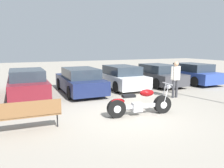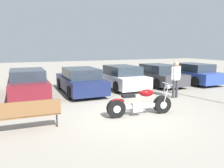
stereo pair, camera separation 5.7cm
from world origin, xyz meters
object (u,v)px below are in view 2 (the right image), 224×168
(motorcycle, at_px, (139,104))
(person_standing, at_px, (176,76))
(parked_car_blue, at_px, (191,74))
(park_bench, at_px, (28,113))
(parked_car_white, at_px, (121,77))
(parked_car_dark_grey, at_px, (157,75))
(parked_car_navy, at_px, (80,81))
(parked_car_maroon, at_px, (28,83))

(motorcycle, xyz_separation_m, person_standing, (2.91, 1.65, 0.60))
(parked_car_blue, bearing_deg, person_standing, -141.56)
(parked_car_blue, xyz_separation_m, person_standing, (-3.80, -3.02, 0.39))
(parked_car_blue, bearing_deg, park_bench, -155.41)
(parked_car_white, bearing_deg, person_standing, -69.58)
(park_bench, xyz_separation_m, person_standing, (6.50, 1.70, 0.46))
(parked_car_dark_grey, bearing_deg, park_bench, -147.14)
(parked_car_white, relative_size, parked_car_blue, 1.00)
(parked_car_navy, bearing_deg, park_bench, -120.89)
(parked_car_white, distance_m, parked_car_blue, 5.05)
(motorcycle, bearing_deg, parked_car_navy, 100.48)
(parked_car_navy, relative_size, person_standing, 2.49)
(parked_car_blue, bearing_deg, parked_car_maroon, 178.36)
(parked_car_blue, bearing_deg, parked_car_navy, -179.08)
(parked_car_blue, relative_size, park_bench, 2.34)
(motorcycle, height_order, parked_car_white, parked_car_white)
(parked_car_navy, distance_m, person_standing, 4.76)
(motorcycle, height_order, parked_car_maroon, parked_car_maroon)
(parked_car_white, height_order, park_bench, parked_car_white)
(parked_car_white, xyz_separation_m, parked_car_blue, (5.04, -0.30, 0.00))
(motorcycle, xyz_separation_m, parked_car_dark_grey, (4.20, 4.98, 0.21))
(person_standing, bearing_deg, park_bench, -165.38)
(parked_car_maroon, height_order, parked_car_blue, same)
(parked_car_maroon, distance_m, parked_car_blue, 10.08)
(parked_car_dark_grey, distance_m, person_standing, 3.59)
(parked_car_maroon, relative_size, park_bench, 2.34)
(parked_car_blue, bearing_deg, parked_car_white, 176.64)
(parked_car_blue, distance_m, person_standing, 4.87)
(motorcycle, height_order, parked_car_navy, parked_car_navy)
(parked_car_navy, bearing_deg, parked_car_white, 9.40)
(parked_car_white, bearing_deg, parked_car_blue, -3.36)
(park_bench, bearing_deg, parked_car_white, 43.57)
(parked_car_navy, height_order, parked_car_dark_grey, same)
(parked_car_blue, height_order, person_standing, person_standing)
(parked_car_maroon, relative_size, person_standing, 2.49)
(parked_car_maroon, distance_m, parked_car_navy, 2.55)
(parked_car_maroon, xyz_separation_m, person_standing, (6.27, -3.31, 0.39))
(parked_car_dark_grey, relative_size, parked_car_blue, 1.00)
(parked_car_maroon, distance_m, person_standing, 7.10)
(parked_car_dark_grey, relative_size, park_bench, 2.34)
(parked_car_white, bearing_deg, parked_car_maroon, -179.92)
(parked_car_white, distance_m, parked_car_dark_grey, 2.52)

